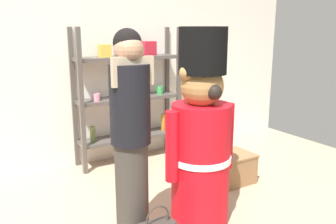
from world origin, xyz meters
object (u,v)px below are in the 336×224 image
object	(u,v)px
merchandise_shelf	(129,95)
person_shopper	(131,135)
teddy_bear_guard	(201,139)
display_crate	(232,168)

from	to	relation	value
merchandise_shelf	person_shopper	bearing A→B (deg)	-114.51
merchandise_shelf	teddy_bear_guard	distance (m)	1.68
merchandise_shelf	display_crate	size ratio (longest dim) A/B	3.70
teddy_bear_guard	display_crate	size ratio (longest dim) A/B	3.69
merchandise_shelf	person_shopper	size ratio (longest dim) A/B	1.01
merchandise_shelf	person_shopper	world-z (taller)	merchandise_shelf
merchandise_shelf	teddy_bear_guard	bearing A→B (deg)	-94.62
teddy_bear_guard	merchandise_shelf	bearing A→B (deg)	85.38
merchandise_shelf	teddy_bear_guard	xyz separation A→B (m)	(-0.13, -1.67, -0.08)
person_shopper	display_crate	bearing A→B (deg)	18.85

